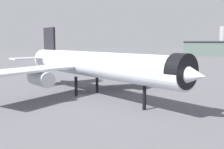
{
  "coord_description": "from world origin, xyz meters",
  "views": [
    {
      "loc": [
        59.83,
        -36.91,
        14.23
      ],
      "look_at": [
        9.85,
        2.98,
        6.51
      ],
      "focal_mm": 43.31,
      "sensor_mm": 36.0,
      "label": 1
    }
  ],
  "objects": [
    {
      "name": "airliner_near_gate",
      "position": [
        1.69,
        2.83,
        8.32
      ],
      "size": [
        65.68,
        60.07,
        18.89
      ],
      "rotation": [
        0.0,
        0.0,
        0.02
      ],
      "color": "silver",
      "rests_on": "ground"
    },
    {
      "name": "ground",
      "position": [
        0.0,
        0.0,
        0.0
      ],
      "size": [
        900.0,
        900.0,
        0.0
      ],
      "primitive_type": "plane",
      "color": "#56565B"
    },
    {
      "name": "baggage_cart_trailing",
      "position": [
        -3.23,
        41.35,
        0.98
      ],
      "size": [
        2.87,
        2.75,
        1.82
      ],
      "rotation": [
        0.0,
        0.0,
        0.58
      ],
      "color": "black",
      "rests_on": "ground"
    },
    {
      "name": "traffic_cone_near_nose",
      "position": [
        3.9,
        38.58,
        0.35
      ],
      "size": [
        0.56,
        0.56,
        0.7
      ],
      "primitive_type": "cone",
      "color": "#F2600C",
      "rests_on": "ground"
    }
  ]
}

